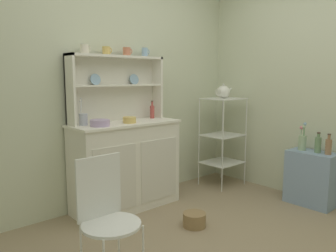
# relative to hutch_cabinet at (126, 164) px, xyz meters

# --- Properties ---
(wall_back) EXTENTS (3.84, 0.05, 2.50)m
(wall_back) POSITION_rel_hutch_cabinet_xyz_m (0.07, 0.26, 0.79)
(wall_back) COLOR beige
(wall_back) RESTS_ON ground
(hutch_cabinet) EXTENTS (1.12, 0.45, 0.89)m
(hutch_cabinet) POSITION_rel_hutch_cabinet_xyz_m (0.00, 0.00, 0.00)
(hutch_cabinet) COLOR white
(hutch_cabinet) RESTS_ON ground
(hutch_shelf_unit) EXTENTS (1.05, 0.18, 0.66)m
(hutch_shelf_unit) POSITION_rel_hutch_cabinet_xyz_m (0.00, 0.16, 0.82)
(hutch_shelf_unit) COLOR silver
(hutch_shelf_unit) RESTS_ON hutch_cabinet
(bakers_rack) EXTENTS (0.46, 0.39, 1.08)m
(bakers_rack) POSITION_rel_hutch_cabinet_xyz_m (1.33, -0.16, 0.22)
(bakers_rack) COLOR silver
(bakers_rack) RESTS_ON ground
(side_shelf_blue) EXTENTS (0.28, 0.48, 0.56)m
(side_shelf_blue) POSITION_rel_hutch_cabinet_xyz_m (1.51, -1.21, -0.17)
(side_shelf_blue) COLOR #849EBC
(side_shelf_blue) RESTS_ON ground
(wire_chair) EXTENTS (0.36, 0.36, 0.85)m
(wire_chair) POSITION_rel_hutch_cabinet_xyz_m (-0.86, -1.05, 0.06)
(wire_chair) COLOR white
(wire_chair) RESTS_ON ground
(floor_basket) EXTENTS (0.21, 0.21, 0.13)m
(floor_basket) POSITION_rel_hutch_cabinet_xyz_m (0.20, -0.78, -0.39)
(floor_basket) COLOR #93754C
(floor_basket) RESTS_ON ground
(cup_cream_0) EXTENTS (0.09, 0.08, 0.08)m
(cup_cream_0) POSITION_rel_hutch_cabinet_xyz_m (-0.35, 0.12, 1.13)
(cup_cream_0) COLOR silver
(cup_cream_0) RESTS_ON hutch_shelf_unit
(cup_gold_1) EXTENTS (0.09, 0.08, 0.08)m
(cup_gold_1) POSITION_rel_hutch_cabinet_xyz_m (-0.12, 0.12, 1.13)
(cup_gold_1) COLOR #DBB760
(cup_gold_1) RESTS_ON hutch_shelf_unit
(cup_terracotta_2) EXTENTS (0.09, 0.08, 0.08)m
(cup_terracotta_2) POSITION_rel_hutch_cabinet_xyz_m (0.12, 0.12, 1.13)
(cup_terracotta_2) COLOR #C67556
(cup_terracotta_2) RESTS_ON hutch_shelf_unit
(cup_sky_3) EXTENTS (0.08, 0.06, 0.09)m
(cup_sky_3) POSITION_rel_hutch_cabinet_xyz_m (0.35, 0.12, 1.14)
(cup_sky_3) COLOR #8EB2D1
(cup_sky_3) RESTS_ON hutch_shelf_unit
(bowl_mixing_large) EXTENTS (0.18, 0.18, 0.06)m
(bowl_mixing_large) POSITION_rel_hutch_cabinet_xyz_m (-0.33, -0.07, 0.46)
(bowl_mixing_large) COLOR #B79ECC
(bowl_mixing_large) RESTS_ON hutch_cabinet
(bowl_floral_medium) EXTENTS (0.13, 0.13, 0.06)m
(bowl_floral_medium) POSITION_rel_hutch_cabinet_xyz_m (0.00, -0.07, 0.46)
(bowl_floral_medium) COLOR #DBB760
(bowl_floral_medium) RESTS_ON hutch_cabinet
(jam_bottle) EXTENTS (0.05, 0.05, 0.19)m
(jam_bottle) POSITION_rel_hutch_cabinet_xyz_m (0.41, 0.09, 0.51)
(jam_bottle) COLOR #B74C47
(jam_bottle) RESTS_ON hutch_cabinet
(utensil_jar) EXTENTS (0.08, 0.08, 0.25)m
(utensil_jar) POSITION_rel_hutch_cabinet_xyz_m (-0.41, 0.08, 0.49)
(utensil_jar) COLOR #B2B7C6
(utensil_jar) RESTS_ON hutch_cabinet
(porcelain_teapot) EXTENTS (0.24, 0.15, 0.18)m
(porcelain_teapot) POSITION_rel_hutch_cabinet_xyz_m (1.32, -0.16, 0.70)
(porcelain_teapot) COLOR white
(porcelain_teapot) RESTS_ON bakers_rack
(flower_vase) EXTENTS (0.08, 0.08, 0.30)m
(flower_vase) POSITION_rel_hutch_cabinet_xyz_m (1.51, -1.09, 0.21)
(flower_vase) COLOR #9EB78E
(flower_vase) RESTS_ON side_shelf_blue
(oil_bottle) EXTENTS (0.06, 0.06, 0.21)m
(oil_bottle) POSITION_rel_hutch_cabinet_xyz_m (1.51, -1.26, 0.20)
(oil_bottle) COLOR #6B8C60
(oil_bottle) RESTS_ON side_shelf_blue
(vinegar_bottle) EXTENTS (0.06, 0.06, 0.21)m
(vinegar_bottle) POSITION_rel_hutch_cabinet_xyz_m (1.51, -1.36, 0.19)
(vinegar_bottle) COLOR #99704C
(vinegar_bottle) RESTS_ON side_shelf_blue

